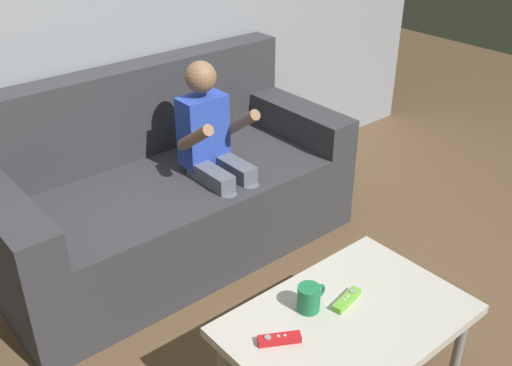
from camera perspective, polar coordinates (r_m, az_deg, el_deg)
The scene contains 7 objects.
ground_plane at distance 2.47m, azimuth 7.30°, elevation -16.51°, with size 8.72×8.72×0.00m, color brown.
couch at distance 2.92m, azimuth -8.61°, elevation -0.96°, with size 1.74×0.80×0.89m.
person_seated_on_couch at distance 2.75m, azimuth -4.04°, elevation 3.17°, with size 0.31×0.38×0.96m.
coffee_table at distance 2.09m, azimuth 8.87°, elevation -13.47°, with size 0.84×0.56×0.39m.
game_remote_lime_near_edge at distance 2.11m, azimuth 8.82°, elevation -11.17°, with size 0.14×0.06×0.03m.
game_remote_red_center at distance 1.95m, azimuth 2.28°, elevation -14.92°, with size 0.14×0.10×0.03m.
coffee_mug at distance 2.05m, azimuth 5.21°, elevation -11.07°, with size 0.12×0.08×0.09m.
Camera 1 is at (-1.33, -1.11, 1.76)m, focal length 41.12 mm.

